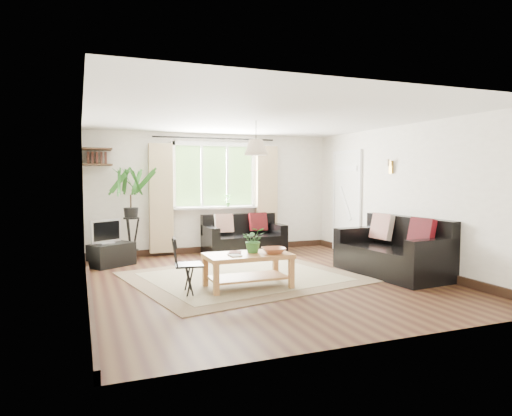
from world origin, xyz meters
name	(u,v)px	position (x,y,z in m)	size (l,w,h in m)	color
floor	(266,280)	(0.00, 0.00, 0.00)	(5.50, 5.50, 0.00)	black
ceiling	(266,117)	(0.00, 0.00, 2.40)	(5.50, 5.50, 0.00)	white
wall_back	(214,193)	(0.00, 2.75, 1.20)	(5.00, 0.02, 2.40)	silver
wall_front	(381,214)	(0.00, -2.75, 1.20)	(5.00, 0.02, 2.40)	silver
wall_left	(85,203)	(-2.50, 0.00, 1.20)	(0.02, 5.50, 2.40)	silver
wall_right	(404,197)	(2.50, 0.00, 1.20)	(0.02, 5.50, 2.40)	silver
rug	(243,277)	(-0.26, 0.28, 0.01)	(3.22, 2.76, 0.02)	#B9B08F
window	(215,176)	(0.00, 2.71, 1.55)	(2.50, 0.16, 2.16)	white
door	(347,203)	(2.47, 1.70, 1.00)	(0.06, 0.96, 2.06)	silver
corner_shelf	(97,157)	(-2.25, 2.50, 1.89)	(0.50, 0.50, 0.34)	black
pendant_lamp	(256,143)	(0.00, 0.40, 2.05)	(0.36, 0.36, 0.54)	beige
wall_sconce	(390,165)	(2.43, 0.30, 1.74)	(0.12, 0.12, 0.28)	beige
sofa_back	(244,235)	(0.48, 2.30, 0.37)	(1.57, 0.79, 0.74)	black
sofa_right	(392,248)	(1.98, -0.37, 0.43)	(0.91, 1.82, 0.86)	black
coffee_table	(248,271)	(-0.42, -0.37, 0.24)	(1.17, 0.64, 0.48)	brown
table_plant	(254,240)	(-0.31, -0.31, 0.66)	(0.32, 0.28, 0.36)	#2B6126
bowl	(274,250)	(-0.08, -0.47, 0.52)	(0.33, 0.33, 0.08)	#A05937
book_a	(230,256)	(-0.71, -0.47, 0.49)	(0.15, 0.20, 0.02)	silver
book_b	(229,252)	(-0.65, -0.24, 0.49)	(0.17, 0.22, 0.02)	brown
tv_stand	(112,255)	(-2.07, 1.92, 0.20)	(0.73, 0.41, 0.39)	black
tv	(106,231)	(-2.16, 1.92, 0.61)	(0.56, 0.19, 0.43)	#A5A5AA
palm_stand	(131,214)	(-1.69, 2.36, 0.86)	(0.67, 0.67, 1.71)	black
folding_chair	(189,266)	(-1.25, -0.40, 0.38)	(0.39, 0.39, 0.75)	black
sill_plant	(228,200)	(0.25, 2.63, 1.06)	(0.14, 0.10, 0.27)	#2D6023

